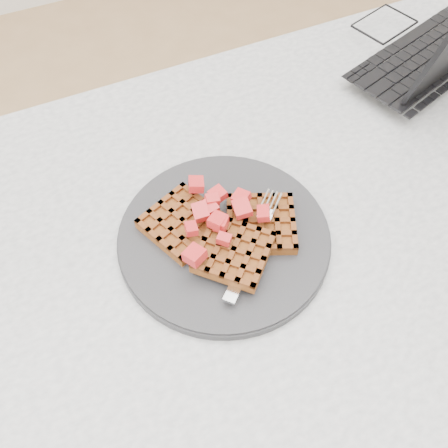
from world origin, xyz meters
name	(u,v)px	position (x,y,z in m)	size (l,w,h in m)	color
ground	(256,392)	(0.00, 0.00, 0.00)	(4.00, 4.00, 0.00)	tan
table	(278,274)	(0.00, 0.00, 0.64)	(1.20, 0.80, 0.75)	silver
plate	(224,237)	(-0.08, 0.03, 0.76)	(0.29, 0.29, 0.02)	#252628
waffles	(225,232)	(-0.08, 0.02, 0.78)	(0.21, 0.19, 0.03)	brown
strawberry_pile	(224,218)	(-0.08, 0.03, 0.80)	(0.15, 0.15, 0.02)	#AB1317
fork	(256,241)	(-0.05, -0.01, 0.77)	(0.02, 0.18, 0.02)	silver
laptop	(426,39)	(0.41, 0.24, 0.79)	(0.40, 0.34, 0.24)	black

